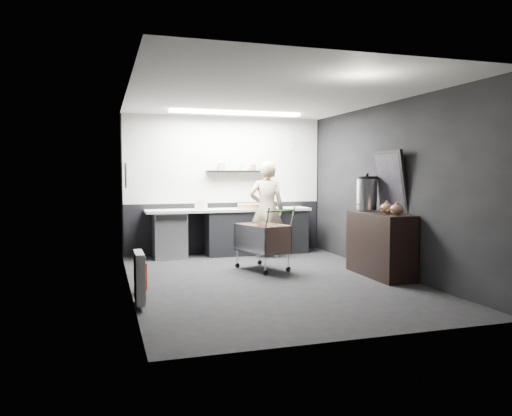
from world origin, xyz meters
name	(u,v)px	position (x,y,z in m)	size (l,w,h in m)	color
floor	(269,280)	(0.00, 0.00, 0.00)	(5.50, 5.50, 0.00)	black
ceiling	(269,96)	(0.00, 0.00, 2.70)	(5.50, 5.50, 0.00)	silver
wall_back	(225,185)	(0.00, 2.75, 1.35)	(5.50, 5.50, 0.00)	black
wall_front	(363,198)	(0.00, -2.75, 1.35)	(5.50, 5.50, 0.00)	black
wall_left	(129,191)	(-2.00, 0.00, 1.35)	(5.50, 5.50, 0.00)	black
wall_right	(389,188)	(2.00, 0.00, 1.35)	(5.50, 5.50, 0.00)	black
kitchen_wall_panel	(225,160)	(0.00, 2.73, 1.85)	(3.95, 0.02, 1.70)	silver
dado_panel	(225,228)	(0.00, 2.73, 0.50)	(3.95, 0.02, 1.00)	black
floating_shelf	(236,171)	(0.20, 2.62, 1.62)	(1.20, 0.22, 0.04)	black
wall_clock	(291,146)	(1.40, 2.72, 2.15)	(0.20, 0.20, 0.03)	silver
poster	(126,175)	(-1.98, 1.30, 1.55)	(0.02, 0.30, 0.40)	silver
poster_red_band	(126,171)	(-1.98, 1.30, 1.62)	(0.01, 0.22, 0.10)	red
radiator	(139,277)	(-1.94, -0.90, 0.35)	(0.10, 0.50, 0.60)	silver
ceiling_strip	(236,113)	(0.00, 1.85, 2.67)	(2.40, 0.20, 0.04)	white
prep_counter	(236,231)	(0.14, 2.42, 0.46)	(3.20, 0.61, 0.90)	black
person	(267,209)	(0.62, 1.97, 0.91)	(0.66, 0.43, 1.81)	beige
shopping_cart	(262,241)	(0.15, 0.80, 0.48)	(0.83, 1.10, 1.01)	silver
sideboard	(380,236)	(1.75, -0.18, 0.61)	(0.56, 1.30, 1.94)	black
fire_extinguisher	(142,275)	(-1.85, -0.16, 0.22)	(0.13, 0.13, 0.44)	#AB200B
cardboard_box	(249,206)	(0.39, 2.37, 0.95)	(0.45, 0.34, 0.09)	#A27D56
pink_tub	(202,204)	(-0.52, 2.42, 0.99)	(0.19, 0.19, 0.19)	beige
white_container	(199,206)	(-0.59, 2.37, 0.97)	(0.16, 0.13, 0.14)	silver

